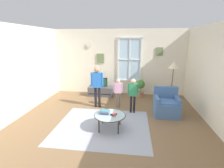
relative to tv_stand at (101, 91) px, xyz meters
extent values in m
cube|color=brown|center=(0.72, -2.66, -0.21)|extent=(6.26, 6.84, 0.02)
cube|color=silver|center=(0.72, 0.52, 1.20)|extent=(5.66, 0.12, 2.81)
cube|color=silver|center=(1.20, 0.45, 1.34)|extent=(0.97, 0.02, 1.81)
cube|color=white|center=(1.20, 0.43, 2.24)|extent=(1.03, 0.04, 0.06)
cube|color=white|center=(1.20, 0.43, 0.43)|extent=(1.03, 0.04, 0.06)
cube|color=white|center=(0.71, 0.43, 1.34)|extent=(0.06, 0.04, 1.81)
cube|color=white|center=(1.68, 0.43, 1.34)|extent=(0.06, 0.04, 1.81)
cube|color=white|center=(1.20, 0.43, 1.34)|extent=(0.03, 0.04, 1.81)
cube|color=white|center=(1.20, 0.43, 1.34)|extent=(0.97, 0.04, 0.03)
cube|color=#667A4C|center=(-0.08, 0.44, 1.37)|extent=(0.32, 0.03, 0.40)
cube|color=#667A4C|center=(2.42, 0.44, 1.68)|extent=(0.28, 0.03, 0.34)
cylinder|color=silver|center=(-0.55, 0.43, 1.98)|extent=(0.24, 0.04, 0.24)
cube|color=silver|center=(-2.17, -2.66, 1.20)|extent=(0.12, 6.24, 2.81)
cube|color=#999EAD|center=(0.57, -2.63, -0.20)|extent=(2.57, 2.27, 0.01)
cube|color=#4C4C51|center=(0.00, 0.00, 0.00)|extent=(1.05, 0.44, 0.40)
cube|color=black|center=(0.00, -0.23, -0.06)|extent=(0.94, 0.02, 0.02)
cylinder|color=#4C4C4C|center=(0.00, 0.00, 0.22)|extent=(0.08, 0.08, 0.05)
cube|color=black|center=(0.00, 0.00, 0.41)|extent=(0.58, 0.05, 0.37)
cube|color=#1E4C33|center=(0.00, -0.03, 0.41)|extent=(0.54, 0.01, 0.33)
cube|color=#476B9E|center=(2.46, -1.66, 0.01)|extent=(0.76, 0.72, 0.42)
cube|color=#476B9E|center=(2.46, -1.36, 0.45)|extent=(0.76, 0.16, 0.45)
cube|color=#476B9E|center=(2.14, -1.66, 0.32)|extent=(0.12, 0.65, 0.20)
cube|color=#476B9E|center=(2.78, -1.66, 0.32)|extent=(0.12, 0.65, 0.20)
cube|color=#4D73AA|center=(2.46, -1.71, 0.26)|extent=(0.61, 0.50, 0.08)
cylinder|color=#99B2B7|center=(0.79, -2.74, 0.20)|extent=(0.83, 0.83, 0.02)
torus|color=#3F3328|center=(0.79, -2.74, 0.20)|extent=(0.85, 0.85, 0.02)
cylinder|color=#33281E|center=(0.54, -2.49, 0.00)|extent=(0.04, 0.04, 0.39)
cylinder|color=#33281E|center=(1.04, -2.49, 0.00)|extent=(0.04, 0.04, 0.39)
cylinder|color=#33281E|center=(0.54, -2.99, 0.00)|extent=(0.04, 0.04, 0.39)
cylinder|color=#33281E|center=(1.04, -2.99, 0.00)|extent=(0.04, 0.04, 0.39)
cube|color=#40786A|center=(0.65, -2.69, 0.22)|extent=(0.23, 0.16, 0.02)
cube|color=#343BA0|center=(0.65, -2.69, 0.24)|extent=(0.24, 0.17, 0.03)
cube|color=slate|center=(0.65, -2.69, 0.27)|extent=(0.26, 0.20, 0.03)
cube|color=teal|center=(0.65, -2.69, 0.30)|extent=(0.21, 0.20, 0.02)
cylinder|color=#BF3F3F|center=(0.92, -2.80, 0.25)|extent=(0.08, 0.08, 0.09)
cube|color=black|center=(0.86, -2.77, 0.22)|extent=(0.11, 0.14, 0.02)
cube|color=black|center=(0.92, -2.73, 0.22)|extent=(0.11, 0.14, 0.02)
cylinder|color=black|center=(0.07, -1.27, 0.17)|extent=(0.09, 0.09, 0.74)
cylinder|color=black|center=(0.21, -1.27, 0.17)|extent=(0.09, 0.09, 0.74)
cube|color=blue|center=(0.14, -1.27, 0.80)|extent=(0.32, 0.17, 0.52)
sphere|color=#A87A5B|center=(0.14, -1.27, 1.16)|extent=(0.20, 0.20, 0.20)
cylinder|color=blue|center=(-0.05, -1.29, 0.83)|extent=(0.07, 0.07, 0.47)
cylinder|color=blue|center=(0.32, -1.29, 0.83)|extent=(0.07, 0.07, 0.47)
cylinder|color=#726656|center=(0.81, -1.18, 0.06)|extent=(0.06, 0.06, 0.53)
cylinder|color=#726656|center=(0.91, -1.18, 0.06)|extent=(0.06, 0.06, 0.53)
cube|color=#DB9EBC|center=(0.86, -1.18, 0.51)|extent=(0.23, 0.12, 0.37)
sphere|color=#D8AD8C|center=(0.86, -1.18, 0.77)|extent=(0.14, 0.14, 0.14)
cylinder|color=#DB9EBC|center=(0.72, -1.20, 0.53)|extent=(0.05, 0.05, 0.34)
cylinder|color=#DB9EBC|center=(0.99, -1.20, 0.53)|extent=(0.05, 0.05, 0.34)
cylinder|color=black|center=(1.33, -1.60, 0.09)|extent=(0.07, 0.07, 0.58)
cylinder|color=black|center=(1.44, -1.60, 0.09)|extent=(0.07, 0.07, 0.58)
cube|color=#338C59|center=(1.38, -1.60, 0.59)|extent=(0.25, 0.13, 0.41)
sphere|color=#D8AD8C|center=(1.38, -1.60, 0.88)|extent=(0.16, 0.16, 0.16)
cylinder|color=#338C59|center=(1.24, -1.62, 0.61)|extent=(0.05, 0.05, 0.37)
cylinder|color=#338C59|center=(1.53, -1.62, 0.61)|extent=(0.05, 0.05, 0.37)
cylinder|color=#9E6B4C|center=(1.69, 0.05, -0.09)|extent=(0.29, 0.29, 0.23)
cylinder|color=#4C7238|center=(1.69, 0.05, 0.10)|extent=(0.02, 0.02, 0.15)
sphere|color=#418136|center=(1.69, 0.05, 0.35)|extent=(0.36, 0.36, 0.36)
cylinder|color=black|center=(2.70, -1.06, -0.18)|extent=(0.26, 0.26, 0.03)
cylinder|color=brown|center=(2.70, -1.06, 0.52)|extent=(0.03, 0.03, 1.44)
cone|color=beige|center=(2.70, -1.06, 1.34)|extent=(0.32, 0.32, 0.22)
camera|label=1|loc=(1.38, -6.83, 2.14)|focal=26.96mm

